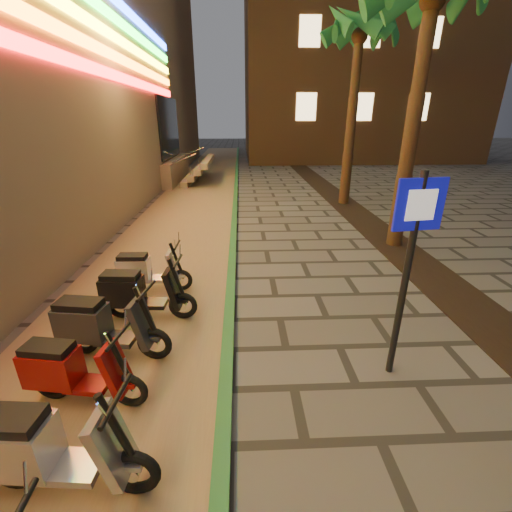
{
  "coord_description": "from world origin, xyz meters",
  "views": [
    {
      "loc": [
        -0.66,
        -1.83,
        3.3
      ],
      "look_at": [
        -0.43,
        3.35,
        1.2
      ],
      "focal_mm": 24.0,
      "sensor_mm": 36.0,
      "label": 1
    }
  ],
  "objects_px": {
    "scooter_5": "(42,450)",
    "scooter_7": "(100,326)",
    "scooter_8": "(137,293)",
    "pedestrian_sign": "(411,252)",
    "scooter_9": "(145,270)",
    "scooter_6": "(70,371)"
  },
  "relations": [
    {
      "from": "scooter_5",
      "to": "pedestrian_sign",
      "type": "bearing_deg",
      "value": 25.64
    },
    {
      "from": "scooter_7",
      "to": "scooter_9",
      "type": "bearing_deg",
      "value": 95.17
    },
    {
      "from": "pedestrian_sign",
      "to": "scooter_9",
      "type": "bearing_deg",
      "value": 139.14
    },
    {
      "from": "pedestrian_sign",
      "to": "scooter_9",
      "type": "xyz_separation_m",
      "value": [
        -3.98,
        2.59,
        -1.34
      ]
    },
    {
      "from": "scooter_5",
      "to": "scooter_7",
      "type": "relative_size",
      "value": 1.01
    },
    {
      "from": "scooter_5",
      "to": "scooter_8",
      "type": "xyz_separation_m",
      "value": [
        0.02,
        3.01,
        -0.02
      ]
    },
    {
      "from": "scooter_7",
      "to": "scooter_8",
      "type": "distance_m",
      "value": 1.04
    },
    {
      "from": "scooter_5",
      "to": "scooter_9",
      "type": "distance_m",
      "value": 4.06
    },
    {
      "from": "scooter_8",
      "to": "scooter_6",
      "type": "bearing_deg",
      "value": -95.08
    },
    {
      "from": "pedestrian_sign",
      "to": "scooter_7",
      "type": "height_order",
      "value": "pedestrian_sign"
    },
    {
      "from": "scooter_8",
      "to": "scooter_9",
      "type": "height_order",
      "value": "scooter_8"
    },
    {
      "from": "scooter_5",
      "to": "scooter_7",
      "type": "height_order",
      "value": "scooter_5"
    },
    {
      "from": "scooter_7",
      "to": "scooter_9",
      "type": "distance_m",
      "value": 2.06
    },
    {
      "from": "scooter_6",
      "to": "scooter_9",
      "type": "height_order",
      "value": "scooter_6"
    },
    {
      "from": "pedestrian_sign",
      "to": "scooter_9",
      "type": "distance_m",
      "value": 4.94
    },
    {
      "from": "pedestrian_sign",
      "to": "scooter_6",
      "type": "distance_m",
      "value": 4.36
    },
    {
      "from": "pedestrian_sign",
      "to": "scooter_8",
      "type": "relative_size",
      "value": 1.7
    },
    {
      "from": "scooter_5",
      "to": "scooter_9",
      "type": "xyz_separation_m",
      "value": [
        -0.11,
        4.06,
        -0.07
      ]
    },
    {
      "from": "pedestrian_sign",
      "to": "scooter_5",
      "type": "relative_size",
      "value": 1.64
    },
    {
      "from": "scooter_9",
      "to": "scooter_5",
      "type": "bearing_deg",
      "value": -87.39
    },
    {
      "from": "pedestrian_sign",
      "to": "scooter_7",
      "type": "bearing_deg",
      "value": 164.72
    },
    {
      "from": "scooter_9",
      "to": "scooter_7",
      "type": "bearing_deg",
      "value": -92.45
    }
  ]
}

